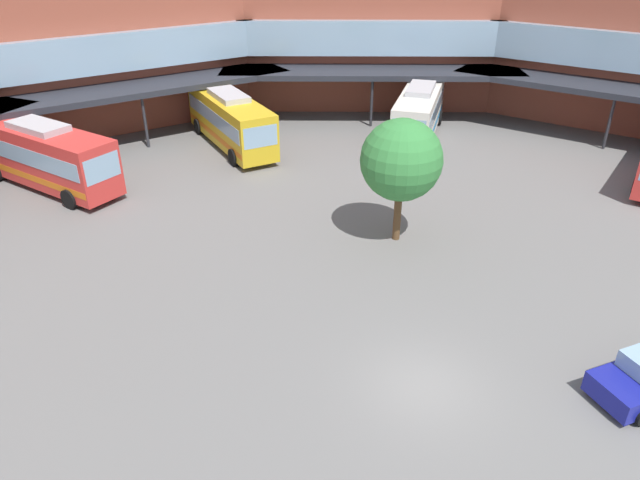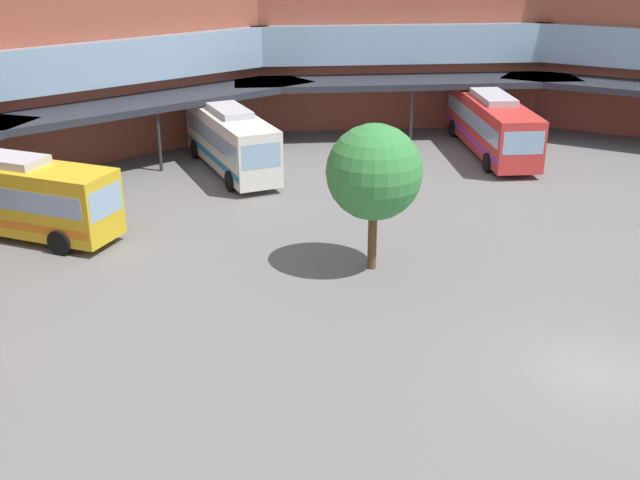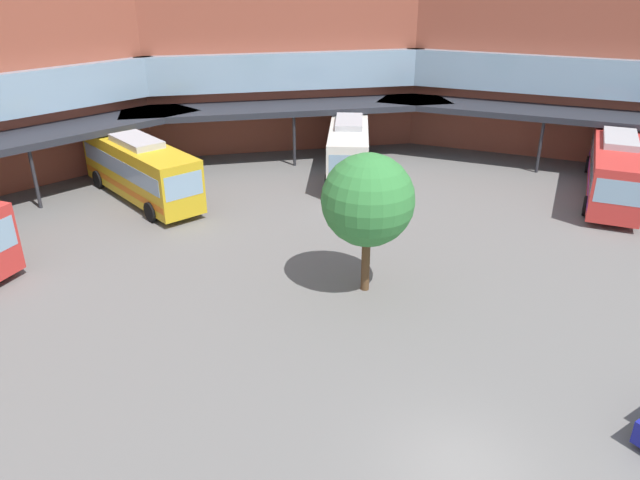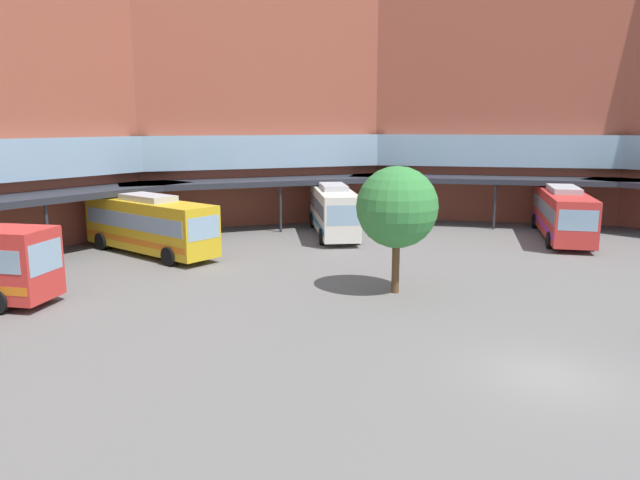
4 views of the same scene
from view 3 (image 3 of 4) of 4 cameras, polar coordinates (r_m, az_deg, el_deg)
name	(u,v)px [view 3 (image 3 of 4)]	position (r m, az deg, el deg)	size (l,w,h in m)	color
ground_plane	(460,467)	(18.50, 13.08, -20.13)	(118.71, 118.71, 0.00)	slate
station_building	(208,59)	(30.23, -10.49, 16.37)	(76.46, 47.60, 18.04)	#9E4C38
bus_0	(140,168)	(36.80, -16.57, 6.48)	(4.60, 10.56, 3.68)	gold
bus_2	(349,147)	(39.52, 2.72, 8.73)	(7.37, 9.74, 3.67)	silver
bus_3	(615,166)	(39.86, 26.01, 6.32)	(10.79, 9.34, 3.63)	red
plaza_tree	(368,200)	(24.45, 4.52, 3.74)	(3.81, 3.81, 6.01)	brown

